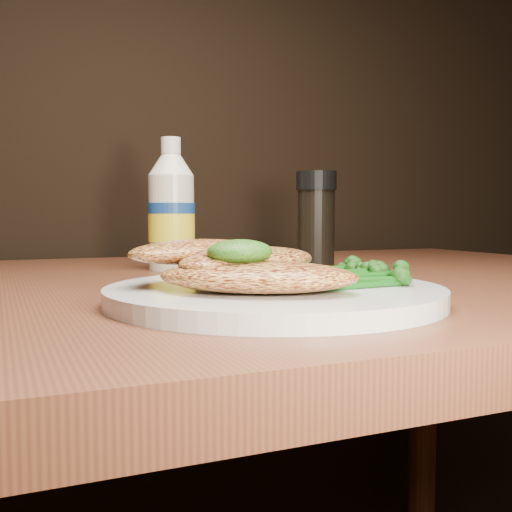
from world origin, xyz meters
name	(u,v)px	position (x,y,z in m)	size (l,w,h in m)	color
plate	(274,295)	(-0.06, 0.85, 0.76)	(0.28, 0.28, 0.01)	white
chicken_front	(258,277)	(-0.09, 0.81, 0.78)	(0.15, 0.08, 0.02)	gold
chicken_mid	(250,261)	(-0.07, 0.86, 0.79)	(0.16, 0.08, 0.02)	gold
chicken_back	(197,251)	(-0.11, 0.90, 0.79)	(0.14, 0.07, 0.02)	gold
pesto_front	(240,252)	(-0.10, 0.82, 0.80)	(0.05, 0.05, 0.02)	black
broccolini_bundle	(327,271)	(-0.01, 0.85, 0.78)	(0.14, 0.11, 0.02)	#125512
mayo_bottle	(171,204)	(-0.05, 1.18, 0.84)	(0.06, 0.06, 0.18)	beige
pepper_grinder	(316,221)	(0.13, 1.11, 0.82)	(0.05, 0.05, 0.13)	black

